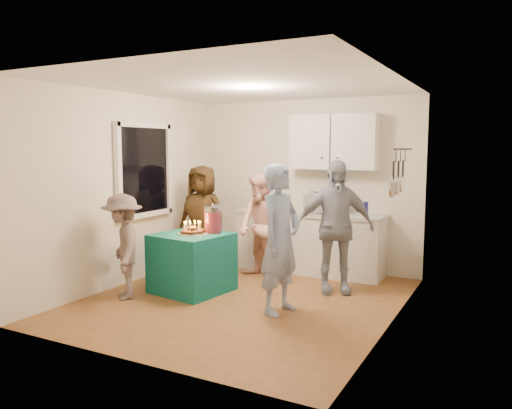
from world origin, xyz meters
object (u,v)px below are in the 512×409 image
at_px(woman_back_left, 202,218).
at_px(woman_back_right, 335,227).
at_px(woman_back_center, 261,227).
at_px(man_birthday, 280,239).
at_px(child_near_left, 123,246).
at_px(microwave, 324,203).
at_px(counter, 309,244).
at_px(party_table, 192,263).
at_px(punch_jar, 213,220).

bearing_deg(woman_back_left, woman_back_right, -8.72).
bearing_deg(woman_back_center, man_birthday, -31.92).
bearing_deg(man_birthday, child_near_left, 111.85).
xyz_separation_m(woman_back_right, child_near_left, (-2.22, -1.48, -0.20)).
bearing_deg(woman_back_right, microwave, 90.19).
bearing_deg(woman_back_left, counter, 20.14).
relative_size(microwave, woman_back_left, 0.33).
xyz_separation_m(man_birthday, woman_back_right, (0.28, 1.05, 0.01)).
height_order(party_table, woman_back_center, woman_back_center).
height_order(party_table, man_birthday, man_birthday).
bearing_deg(woman_back_left, party_table, -67.22).
bearing_deg(child_near_left, counter, 99.46).
distance_m(punch_jar, child_near_left, 1.18).
bearing_deg(woman_back_center, child_near_left, -100.85).
xyz_separation_m(man_birthday, woman_back_center, (-0.86, 1.21, -0.09)).
distance_m(man_birthday, woman_back_right, 1.09).
bearing_deg(party_table, child_near_left, -131.65).
xyz_separation_m(microwave, party_table, (-1.19, -1.67, -0.68)).
relative_size(counter, man_birthday, 1.30).
xyz_separation_m(counter, woman_back_left, (-1.48, -0.67, 0.37)).
relative_size(microwave, woman_back_center, 0.36).
distance_m(party_table, man_birthday, 1.46).
height_order(party_table, woman_back_right, woman_back_right).
distance_m(punch_jar, woman_back_left, 1.09).
bearing_deg(counter, woman_back_left, -155.75).
height_order(microwave, party_table, microwave).
bearing_deg(microwave, woman_back_center, -139.32).
xyz_separation_m(punch_jar, woman_back_center, (0.29, 0.80, -0.18)).
height_order(counter, woman_back_left, woman_back_left).
height_order(man_birthday, woman_back_right, woman_back_right).
bearing_deg(child_near_left, party_table, 91.54).
xyz_separation_m(party_table, man_birthday, (1.36, -0.22, 0.46)).
xyz_separation_m(microwave, woman_back_left, (-1.70, -0.67, -0.26)).
relative_size(counter, woman_back_right, 1.28).
xyz_separation_m(microwave, punch_jar, (-0.99, -1.48, -0.13)).
distance_m(man_birthday, child_near_left, 2.00).
bearing_deg(man_birthday, woman_back_right, -5.55).
height_order(counter, microwave, microwave).
bearing_deg(child_near_left, woman_back_center, 99.84).
bearing_deg(party_table, counter, 59.82).
distance_m(punch_jar, man_birthday, 1.23).
bearing_deg(punch_jar, microwave, 56.32).
bearing_deg(man_birthday, woman_back_left, 66.24).
bearing_deg(party_table, man_birthday, -9.14).
distance_m(microwave, woman_back_left, 1.85).
bearing_deg(party_table, woman_back_right, 26.79).
bearing_deg(microwave, child_near_left, -131.20).
bearing_deg(woman_back_right, woman_back_left, 147.45).
bearing_deg(woman_back_center, woman_back_right, 14.63).
height_order(microwave, woman_back_left, woman_back_left).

